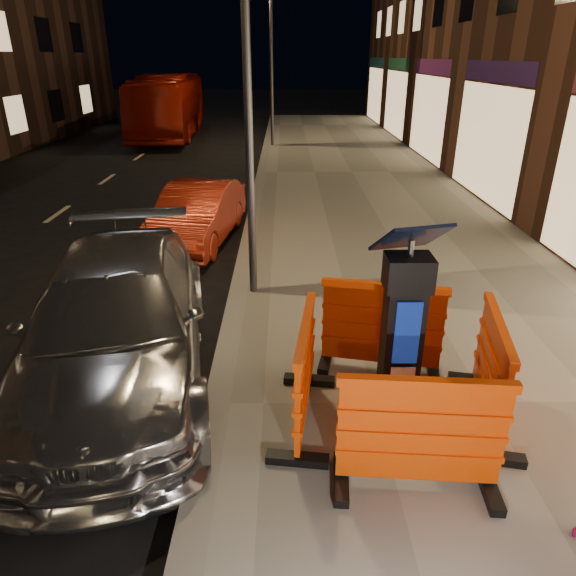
{
  "coord_description": "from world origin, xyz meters",
  "views": [
    {
      "loc": [
        0.76,
        -4.65,
        3.67
      ],
      "look_at": [
        0.8,
        1.0,
        1.1
      ],
      "focal_mm": 32.0,
      "sensor_mm": 36.0,
      "label": 1
    }
  ],
  "objects_px": {
    "barrier_front": "(420,436)",
    "car_red": "(199,241)",
    "parking_kiosk": "(402,334)",
    "barrier_back": "(382,328)",
    "bus_doubledecker": "(172,136)",
    "barrier_bldgside": "(491,372)",
    "barrier_kerbside": "(305,373)",
    "car_silver": "(125,373)"
  },
  "relations": [
    {
      "from": "barrier_front",
      "to": "car_red",
      "type": "relative_size",
      "value": 0.4
    },
    {
      "from": "parking_kiosk",
      "to": "barrier_back",
      "type": "height_order",
      "value": "parking_kiosk"
    },
    {
      "from": "parking_kiosk",
      "to": "barrier_front",
      "type": "bearing_deg",
      "value": -80.45
    },
    {
      "from": "barrier_back",
      "to": "parking_kiosk",
      "type": "bearing_deg",
      "value": -77.45
    },
    {
      "from": "bus_doubledecker",
      "to": "barrier_bldgside",
      "type": "bearing_deg",
      "value": -74.22
    },
    {
      "from": "barrier_bldgside",
      "to": "bus_doubledecker",
      "type": "bearing_deg",
      "value": 30.76
    },
    {
      "from": "barrier_bldgside",
      "to": "barrier_front",
      "type": "bearing_deg",
      "value": 146.55
    },
    {
      "from": "barrier_back",
      "to": "bus_doubledecker",
      "type": "bearing_deg",
      "value": 120.26
    },
    {
      "from": "barrier_kerbside",
      "to": "car_silver",
      "type": "height_order",
      "value": "barrier_kerbside"
    },
    {
      "from": "barrier_bldgside",
      "to": "car_silver",
      "type": "xyz_separation_m",
      "value": [
        -4.13,
        1.11,
        -0.72
      ]
    },
    {
      "from": "car_silver",
      "to": "bus_doubledecker",
      "type": "height_order",
      "value": "bus_doubledecker"
    },
    {
      "from": "barrier_bldgside",
      "to": "car_silver",
      "type": "relative_size",
      "value": 0.29
    },
    {
      "from": "barrier_bldgside",
      "to": "bus_doubledecker",
      "type": "distance_m",
      "value": 23.47
    },
    {
      "from": "barrier_bldgside",
      "to": "car_silver",
      "type": "bearing_deg",
      "value": 86.55
    },
    {
      "from": "barrier_back",
      "to": "car_red",
      "type": "bearing_deg",
      "value": 132.54
    },
    {
      "from": "barrier_back",
      "to": "car_silver",
      "type": "xyz_separation_m",
      "value": [
        -3.18,
        0.16,
        -0.72
      ]
    },
    {
      "from": "car_silver",
      "to": "bus_doubledecker",
      "type": "distance_m",
      "value": 21.35
    },
    {
      "from": "barrier_front",
      "to": "barrier_back",
      "type": "xyz_separation_m",
      "value": [
        0.0,
        1.9,
        0.0
      ]
    },
    {
      "from": "car_silver",
      "to": "barrier_front",
      "type": "bearing_deg",
      "value": -42.8
    },
    {
      "from": "parking_kiosk",
      "to": "barrier_bldgside",
      "type": "xyz_separation_m",
      "value": [
        0.95,
        0.0,
        -0.46
      ]
    },
    {
      "from": "car_silver",
      "to": "car_red",
      "type": "xyz_separation_m",
      "value": [
        0.19,
        5.03,
        0.0
      ]
    },
    {
      "from": "barrier_bldgside",
      "to": "bus_doubledecker",
      "type": "xyz_separation_m",
      "value": [
        -7.72,
        22.15,
        -0.72
      ]
    },
    {
      "from": "barrier_back",
      "to": "car_red",
      "type": "distance_m",
      "value": 6.03
    },
    {
      "from": "parking_kiosk",
      "to": "barrier_back",
      "type": "distance_m",
      "value": 1.05
    },
    {
      "from": "barrier_kerbside",
      "to": "parking_kiosk",
      "type": "bearing_deg",
      "value": -82.45
    },
    {
      "from": "barrier_back",
      "to": "barrier_kerbside",
      "type": "height_order",
      "value": "same"
    },
    {
      "from": "car_red",
      "to": "bus_doubledecker",
      "type": "xyz_separation_m",
      "value": [
        -3.77,
        16.01,
        0.0
      ]
    },
    {
      "from": "parking_kiosk",
      "to": "car_silver",
      "type": "relative_size",
      "value": 0.4
    },
    {
      "from": "bus_doubledecker",
      "to": "car_red",
      "type": "bearing_deg",
      "value": -80.17
    },
    {
      "from": "car_silver",
      "to": "bus_doubledecker",
      "type": "xyz_separation_m",
      "value": [
        -3.59,
        21.04,
        0.0
      ]
    },
    {
      "from": "car_silver",
      "to": "barrier_back",
      "type": "bearing_deg",
      "value": -12.74
    },
    {
      "from": "barrier_back",
      "to": "car_silver",
      "type": "distance_m",
      "value": 3.27
    },
    {
      "from": "barrier_back",
      "to": "barrier_bldgside",
      "type": "xyz_separation_m",
      "value": [
        0.95,
        -0.95,
        0.0
      ]
    },
    {
      "from": "barrier_bldgside",
      "to": "bus_doubledecker",
      "type": "relative_size",
      "value": 0.14
    },
    {
      "from": "barrier_back",
      "to": "barrier_kerbside",
      "type": "bearing_deg",
      "value": -122.45
    },
    {
      "from": "barrier_kerbside",
      "to": "barrier_bldgside",
      "type": "height_order",
      "value": "same"
    },
    {
      "from": "barrier_front",
      "to": "barrier_bldgside",
      "type": "distance_m",
      "value": 1.34
    },
    {
      "from": "parking_kiosk",
      "to": "car_red",
      "type": "relative_size",
      "value": 0.55
    },
    {
      "from": "barrier_bldgside",
      "to": "barrier_kerbside",
      "type": "bearing_deg",
      "value": 101.55
    },
    {
      "from": "barrier_front",
      "to": "bus_doubledecker",
      "type": "xyz_separation_m",
      "value": [
        -6.77,
        23.1,
        -0.72
      ]
    },
    {
      "from": "bus_doubledecker",
      "to": "barrier_back",
      "type": "bearing_deg",
      "value": -75.72
    },
    {
      "from": "parking_kiosk",
      "to": "car_red",
      "type": "bearing_deg",
      "value": 125.56
    }
  ]
}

